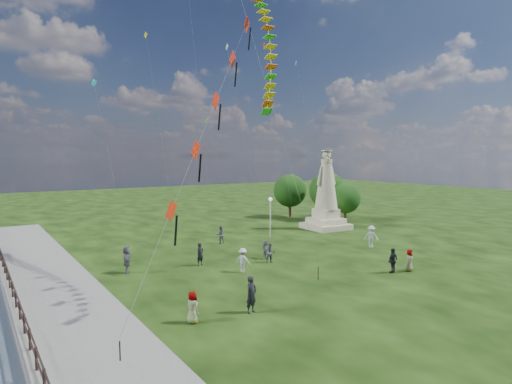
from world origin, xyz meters
TOP-DOWN VIEW (x-y plane):
  - ground at (36.75, 10.00)m, footprint 106.50×160.00m
  - waterfront at (-15.24, 8.99)m, footprint 200.00×200.00m
  - statue at (14.69, 17.33)m, footprint 4.61×4.61m
  - lamppost at (6.65, 16.76)m, footprint 0.37×0.37m
  - tree_row at (18.61, 23.11)m, footprint 6.66×11.45m
  - person_0 at (-6.29, 0.61)m, footprint 0.81×0.64m
  - person_1 at (0.61, 8.43)m, footprint 0.87×0.70m
  - person_2 at (-2.47, 7.46)m, footprint 1.09×1.21m
  - person_3 at (5.98, 1.43)m, footprint 1.08×0.65m
  - person_4 at (7.33, 1.07)m, footprint 0.88×0.76m
  - person_5 at (-9.27, 11.69)m, footprint 1.29×1.93m
  - person_6 at (-4.14, 10.72)m, footprint 0.70×0.55m
  - person_7 at (1.00, 16.86)m, footprint 0.88×0.63m
  - person_8 at (11.28, 7.93)m, footprint 1.37×1.30m
  - person_10 at (-9.39, 1.09)m, footprint 0.62×0.84m
  - person_11 at (1.03, 9.72)m, footprint 1.16×1.50m
  - red_kite_train at (-6.19, 4.58)m, footprint 12.18×9.35m
  - small_kites at (4.03, 23.27)m, footprint 23.70×15.93m

SIDE VIEW (x-z plane):
  - ground at x=36.75m, z-range -0.60..0.00m
  - waterfront at x=-15.24m, z-range -0.82..0.69m
  - person_11 at x=1.03m, z-range 0.00..1.48m
  - person_4 at x=7.33m, z-range 0.00..1.54m
  - person_1 at x=0.61m, z-range 0.00..1.55m
  - person_10 at x=-9.39m, z-range 0.00..1.56m
  - person_7 at x=1.00m, z-range 0.00..1.66m
  - person_2 at x=-2.47m, z-range 0.00..1.68m
  - person_6 at x=-4.14m, z-range 0.00..1.68m
  - person_3 at x=5.98m, z-range 0.00..1.74m
  - person_5 at x=-9.27m, z-range 0.00..1.91m
  - person_0 at x=-6.29m, z-range 0.00..1.92m
  - person_8 at x=11.28m, z-range 0.00..1.93m
  - lamppost at x=6.65m, z-range 0.88..4.88m
  - statue at x=14.69m, z-range -1.06..7.64m
  - tree_row at x=18.61m, z-range 0.47..6.52m
  - red_kite_train at x=-6.19m, z-range 2.06..19.63m
  - small_kites at x=4.03m, z-range -0.94..32.87m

